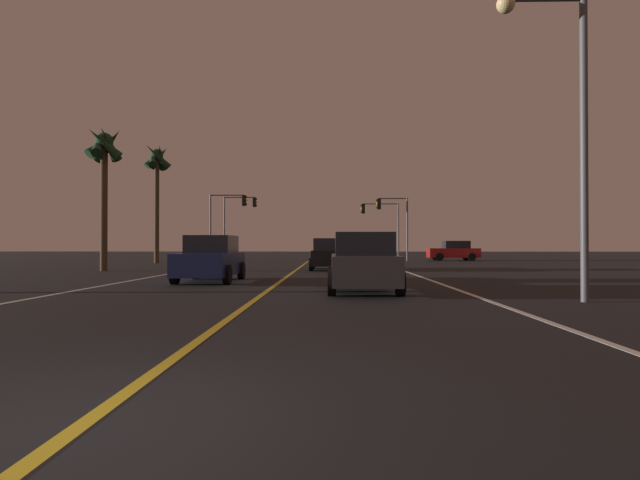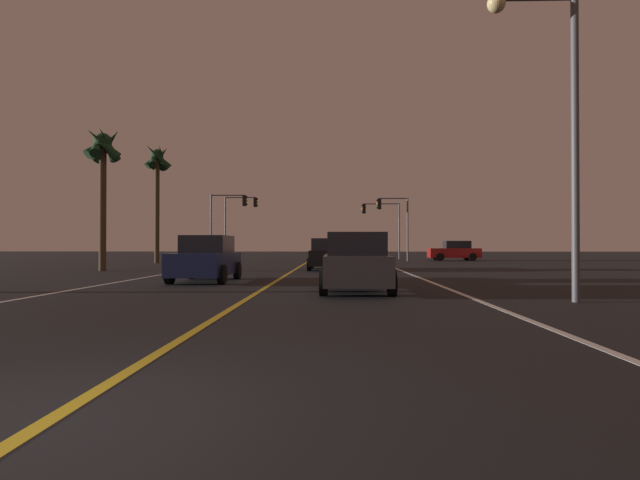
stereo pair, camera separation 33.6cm
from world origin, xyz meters
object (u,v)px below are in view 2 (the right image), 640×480
car_oncoming (206,259)px  traffic_light_near_right (393,214)px  car_ahead_far (327,255)px  palm_tree_left_mid (103,156)px  palm_tree_left_far (157,168)px  car_crossing_side (455,251)px  traffic_light_near_left (228,212)px  traffic_light_far_left (240,213)px  traffic_light_far_right (381,217)px  street_lamp_right_near (553,103)px  car_lead_same_lane (356,263)px

car_oncoming → traffic_light_near_right: size_ratio=0.82×
car_ahead_far → palm_tree_left_mid: size_ratio=0.57×
palm_tree_left_far → palm_tree_left_mid: bearing=-84.3°
car_ahead_far → palm_tree_left_far: bearing=52.6°
car_ahead_far → car_crossing_side: bearing=-33.1°
traffic_light_near_left → traffic_light_far_left: 5.50m
car_ahead_far → traffic_light_far_right: (4.70, 20.10, 3.11)m
traffic_light_far_left → palm_tree_left_far: palm_tree_left_far is taller
traffic_light_far_left → street_lamp_right_near: street_lamp_right_near is taller
car_oncoming → palm_tree_left_mid: (-7.33, 7.41, 5.17)m
car_crossing_side → traffic_light_far_right: traffic_light_far_right is taller
car_lead_same_lane → car_ahead_far: 12.84m
street_lamp_right_near → palm_tree_left_mid: bearing=-38.8°
palm_tree_left_far → traffic_light_far_left: bearing=67.6°
traffic_light_near_left → traffic_light_far_right: size_ratio=1.06×
street_lamp_right_near → palm_tree_left_mid: (-17.26, 13.85, 1.27)m
car_crossing_side → car_oncoming: bearing=59.3°
traffic_light_near_right → palm_tree_left_far: bearing=15.1°
palm_tree_left_far → street_lamp_right_near: bearing=-53.8°
car_oncoming → street_lamp_right_near: 12.46m
traffic_light_near_right → traffic_light_far_left: 14.78m
traffic_light_far_right → palm_tree_left_far: 20.55m
street_lamp_right_near → palm_tree_left_far: 31.19m
car_lead_same_lane → traffic_light_near_right: traffic_light_near_right is taller
car_lead_same_lane → palm_tree_left_mid: (-12.68, 11.32, 5.17)m
car_oncoming → palm_tree_left_mid: palm_tree_left_mid is taller
street_lamp_right_near → traffic_light_far_left: bearing=-68.3°
car_crossing_side → traffic_light_far_right: 7.69m
car_ahead_far → street_lamp_right_near: 16.79m
car_oncoming → traffic_light_near_left: (-4.18, 23.49, 3.30)m
traffic_light_far_right → palm_tree_left_mid: size_ratio=0.70×
car_oncoming → street_lamp_right_near: (9.93, -6.44, 3.90)m
traffic_light_near_left → traffic_light_near_right: bearing=0.0°
car_ahead_far → traffic_light_far_right: 20.88m
car_oncoming → car_ahead_far: (4.31, 8.89, 0.00)m
traffic_light_near_right → palm_tree_left_mid: palm_tree_left_mid is taller
car_ahead_far → car_lead_same_lane: bearing=-175.4°
street_lamp_right_near → traffic_light_near_right: bearing=-89.2°
car_lead_same_lane → traffic_light_far_left: 34.44m
street_lamp_right_near → palm_tree_left_far: size_ratio=0.83×
car_lead_same_lane → car_crossing_side: bearing=-18.3°
car_lead_same_lane → traffic_light_near_left: 29.20m
car_oncoming → car_crossing_side: size_ratio=1.00×
palm_tree_left_mid → car_oncoming: bearing=-45.3°
traffic_light_near_right → traffic_light_near_left: size_ratio=0.95×
traffic_light_near_right → traffic_light_far_left: size_ratio=0.89×
traffic_light_near_left → palm_tree_left_mid: (-3.16, -16.08, 1.87)m
traffic_light_near_left → traffic_light_far_right: traffic_light_near_left is taller
car_oncoming → traffic_light_far_right: bearing=162.7°
car_lead_same_lane → traffic_light_far_left: bearing=16.2°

